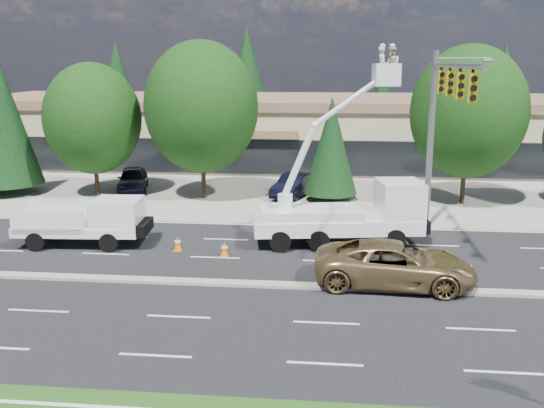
# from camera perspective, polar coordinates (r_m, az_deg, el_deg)

# --- Properties ---
(ground) EXTENTS (140.00, 140.00, 0.00)m
(ground) POSITION_cam_1_polar(r_m,az_deg,el_deg) (24.08, -6.86, -7.43)
(ground) COLOR black
(ground) RESTS_ON ground
(concrete_apron) EXTENTS (140.00, 22.00, 0.01)m
(concrete_apron) POSITION_cam_1_polar(r_m,az_deg,el_deg) (43.10, -1.13, 1.98)
(concrete_apron) COLOR gray
(concrete_apron) RESTS_ON ground
(road_median) EXTENTS (120.00, 0.55, 0.12)m
(road_median) POSITION_cam_1_polar(r_m,az_deg,el_deg) (24.06, -6.87, -7.30)
(road_median) COLOR gray
(road_median) RESTS_ON ground
(strip_mall) EXTENTS (50.40, 15.40, 5.50)m
(strip_mall) POSITION_cam_1_polar(r_m,az_deg,el_deg) (52.47, 0.17, 7.15)
(strip_mall) COLOR tan
(strip_mall) RESTS_ON ground
(tree_front_b) EXTENTS (4.57, 4.57, 9.02)m
(tree_front_b) POSITION_cam_1_polar(r_m,az_deg,el_deg) (42.69, -24.06, 7.28)
(tree_front_b) COLOR #332114
(tree_front_b) RESTS_ON ground
(tree_front_c) EXTENTS (6.08, 6.08, 8.44)m
(tree_front_c) POSITION_cam_1_polar(r_m,az_deg,el_deg) (40.06, -16.53, 7.71)
(tree_front_c) COLOR #332114
(tree_front_c) RESTS_ON ground
(tree_front_d) EXTENTS (7.05, 7.05, 9.78)m
(tree_front_d) POSITION_cam_1_polar(r_m,az_deg,el_deg) (37.92, -6.65, 9.06)
(tree_front_d) COLOR #332114
(tree_front_d) RESTS_ON ground
(tree_front_e) EXTENTS (3.24, 3.24, 6.38)m
(tree_front_e) POSITION_cam_1_polar(r_m,az_deg,el_deg) (37.29, 5.61, 5.46)
(tree_front_e) COLOR #332114
(tree_front_e) RESTS_ON ground
(tree_front_f) EXTENTS (6.84, 6.84, 9.49)m
(tree_front_f) POSITION_cam_1_polar(r_m,az_deg,el_deg) (37.90, 17.99, 8.25)
(tree_front_f) COLOR #332114
(tree_front_f) RESTS_ON ground
(tree_back_a) EXTENTS (5.38, 5.38, 10.61)m
(tree_back_a) POSITION_cam_1_polar(r_m,az_deg,el_deg) (68.04, -14.33, 10.59)
(tree_back_a) COLOR #332114
(tree_back_a) RESTS_ON ground
(tree_back_b) EXTENTS (6.07, 6.07, 11.97)m
(tree_back_b) POSITION_cam_1_polar(r_m,az_deg,el_deg) (64.62, -2.37, 11.50)
(tree_back_b) COLOR #332114
(tree_back_b) RESTS_ON ground
(tree_back_c) EXTENTS (4.08, 4.08, 8.05)m
(tree_back_c) POSITION_cam_1_polar(r_m,az_deg,el_deg) (64.27, 10.27, 9.41)
(tree_back_c) COLOR #332114
(tree_back_c) RESTS_ON ground
(tree_back_d) EXTENTS (5.22, 5.22, 10.29)m
(tree_back_d) POSITION_cam_1_polar(r_m,az_deg,el_deg) (66.21, 20.88, 9.92)
(tree_back_d) COLOR #332114
(tree_back_d) RESTS_ON ground
(signal_mast) EXTENTS (2.76, 10.16, 9.00)m
(signal_mast) POSITION_cam_1_polar(r_m,az_deg,el_deg) (29.51, 15.55, 8.11)
(signal_mast) COLOR gray
(signal_mast) RESTS_ON ground
(utility_pickup) EXTENTS (5.93, 2.60, 2.22)m
(utility_pickup) POSITION_cam_1_polar(r_m,az_deg,el_deg) (29.74, -16.85, -2.02)
(utility_pickup) COLOR white
(utility_pickup) RESTS_ON ground
(bucket_truck) EXTENTS (8.14, 3.57, 9.23)m
(bucket_truck) POSITION_cam_1_polar(r_m,az_deg,el_deg) (28.67, 7.56, 0.03)
(bucket_truck) COLOR white
(bucket_truck) RESTS_ON ground
(traffic_cone_b) EXTENTS (0.40, 0.40, 0.70)m
(traffic_cone_b) POSITION_cam_1_polar(r_m,az_deg,el_deg) (28.13, -8.87, -3.68)
(traffic_cone_b) COLOR orange
(traffic_cone_b) RESTS_ON ground
(traffic_cone_c) EXTENTS (0.40, 0.40, 0.70)m
(traffic_cone_c) POSITION_cam_1_polar(r_m,az_deg,el_deg) (27.05, -4.50, -4.25)
(traffic_cone_c) COLOR orange
(traffic_cone_c) RESTS_ON ground
(minivan) EXTENTS (6.30, 3.19, 1.71)m
(minivan) POSITION_cam_1_polar(r_m,az_deg,el_deg) (23.94, 11.50, -5.56)
(minivan) COLOR olive
(minivan) RESTS_ON ground
(parked_car_west) EXTENTS (2.95, 4.95, 1.58)m
(parked_car_west) POSITION_cam_1_polar(r_m,az_deg,el_deg) (41.58, -12.97, 2.32)
(parked_car_west) COLOR black
(parked_car_west) RESTS_ON ground
(parked_car_east) EXTENTS (2.92, 4.70, 1.46)m
(parked_car_east) POSITION_cam_1_polar(r_m,az_deg,el_deg) (38.81, 2.08, 1.79)
(parked_car_east) COLOR black
(parked_car_east) RESTS_ON ground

